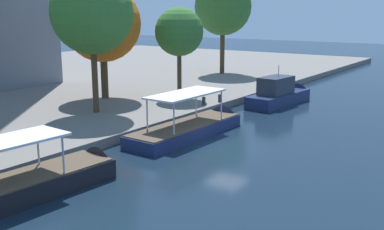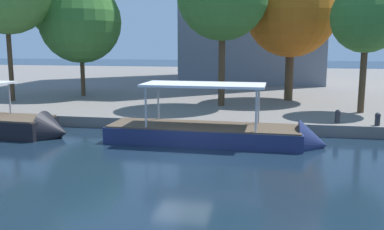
{
  "view_description": "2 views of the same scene",
  "coord_description": "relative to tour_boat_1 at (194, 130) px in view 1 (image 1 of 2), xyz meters",
  "views": [
    {
      "loc": [
        -25.08,
        -14.85,
        8.61
      ],
      "look_at": [
        -0.17,
        2.72,
        1.76
      ],
      "focal_mm": 42.89,
      "sensor_mm": 36.0,
      "label": 1
    },
    {
      "loc": [
        3.87,
        -18.17,
        5.24
      ],
      "look_at": [
        0.05,
        1.83,
        1.75
      ],
      "focal_mm": 39.76,
      "sensor_mm": 36.0,
      "label": 2
    }
  ],
  "objects": [
    {
      "name": "tree_4",
      "position": [
        8.46,
        7.52,
        6.61
      ],
      "size": [
        4.55,
        4.55,
        8.44
      ],
      "color": "#4C3823",
      "rests_on": "dock_promenade"
    },
    {
      "name": "tour_boat_1",
      "position": [
        0.0,
        0.0,
        0.0
      ],
      "size": [
        11.44,
        3.04,
        4.26
      ],
      "rotation": [
        0.0,
        0.0,
        -0.02
      ],
      "color": "navy",
      "rests_on": "ground_plane"
    },
    {
      "name": "tree_0",
      "position": [
        -1.05,
        8.64,
        8.24
      ],
      "size": [
        6.49,
        6.56,
        11.15
      ],
      "color": "#4C3823",
      "rests_on": "dock_promenade"
    },
    {
      "name": "mooring_bollard_1",
      "position": [
        8.36,
        3.01,
        0.77
      ],
      "size": [
        0.31,
        0.31,
        0.73
      ],
      "color": "#2D2D33",
      "rests_on": "dock_promenade"
    },
    {
      "name": "mooring_bollard_0",
      "position": [
        6.28,
        3.36,
        0.79
      ],
      "size": [
        0.33,
        0.33,
        0.77
      ],
      "color": "#2D2D33",
      "rests_on": "dock_promenade"
    },
    {
      "name": "tree_3",
      "position": [
        25.71,
        13.37,
        8.84
      ],
      "size": [
        7.94,
        7.37,
        12.31
      ],
      "color": "#4C3823",
      "rests_on": "dock_promenade"
    },
    {
      "name": "motor_yacht_2",
      "position": [
        13.88,
        -0.5,
        0.49
      ],
      "size": [
        9.2,
        3.22,
        4.63
      ],
      "rotation": [
        0.0,
        0.0,
        -0.08
      ],
      "color": "navy",
      "rests_on": "ground_plane"
    },
    {
      "name": "tree_5",
      "position": [
        4.13,
        13.05,
        7.59
      ],
      "size": [
        7.29,
        7.3,
        10.56
      ],
      "color": "#4C3823",
      "rests_on": "dock_promenade"
    },
    {
      "name": "ground_plane",
      "position": [
        -1.3,
        -3.57,
        -0.29
      ],
      "size": [
        220.0,
        220.0,
        0.0
      ],
      "primitive_type": "plane",
      "color": "#142333"
    }
  ]
}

